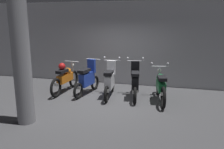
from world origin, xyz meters
TOP-DOWN VIEW (x-y plane):
  - ground_plane at (0.00, 0.00)m, footprint 80.00×80.00m
  - back_wall at (0.00, 2.45)m, footprint 16.00×0.30m
  - motorbike_slot_0 at (-1.68, 0.72)m, footprint 0.56×1.95m
  - motorbike_slot_1 at (-0.83, 0.71)m, footprint 0.56×1.67m
  - motorbike_slot_2 at (-0.00, 0.62)m, footprint 0.59×1.68m
  - motorbike_slot_3 at (0.83, 0.71)m, footprint 0.58×1.67m
  - motorbike_slot_4 at (1.67, 0.60)m, footprint 0.60×1.94m
  - support_pillar at (-1.48, -1.90)m, footprint 0.43×0.43m

SIDE VIEW (x-z plane):
  - ground_plane at x=0.00m, z-range 0.00..0.00m
  - motorbike_slot_4 at x=1.67m, z-range -0.08..1.07m
  - motorbike_slot_1 at x=-0.83m, z-range -0.06..1.11m
  - motorbike_slot_0 at x=-1.68m, z-range -0.02..1.07m
  - motorbike_slot_2 at x=0.00m, z-range -0.12..1.17m
  - motorbike_slot_3 at x=0.83m, z-range -0.12..1.17m
  - back_wall at x=0.00m, z-range 0.00..3.24m
  - support_pillar at x=-1.48m, z-range 0.00..3.24m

